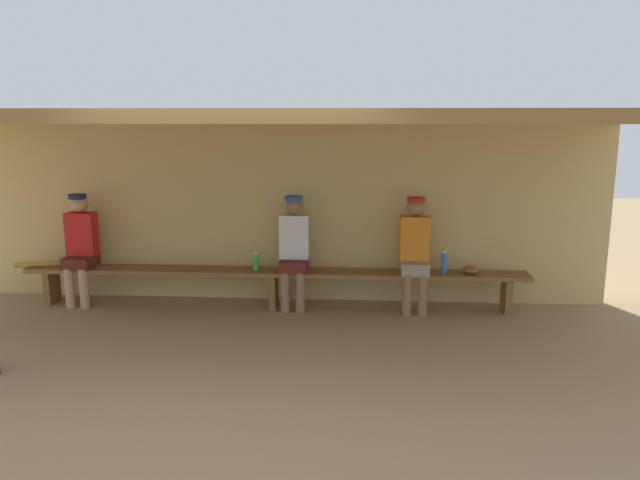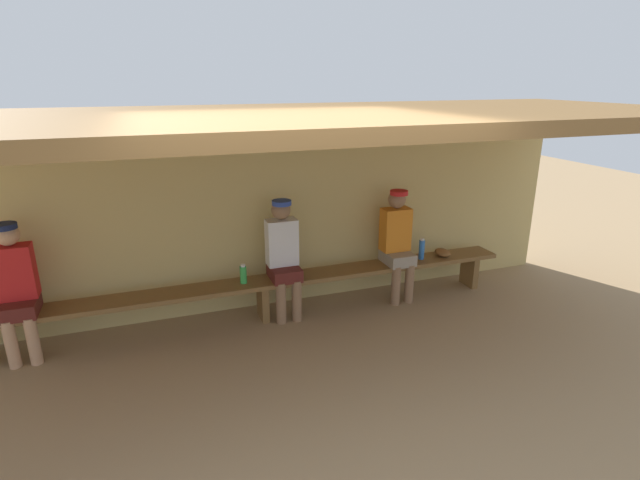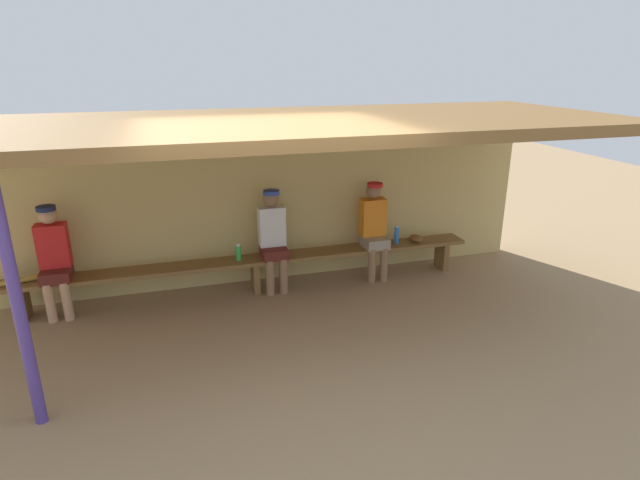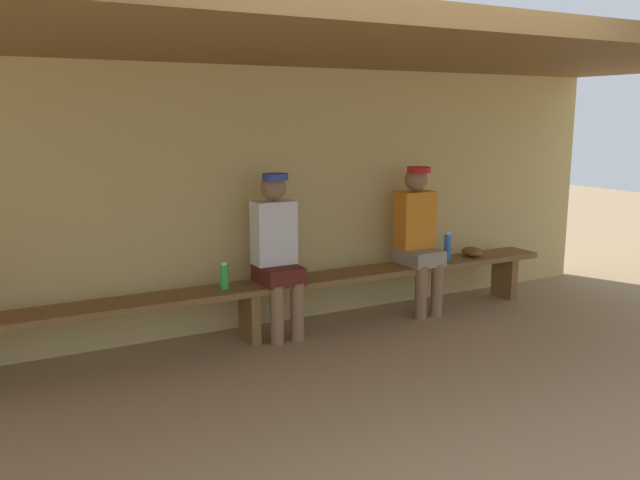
% 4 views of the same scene
% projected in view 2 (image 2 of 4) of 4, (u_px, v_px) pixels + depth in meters
% --- Properties ---
extents(ground_plane, '(24.00, 24.00, 0.00)m').
position_uv_depth(ground_plane, '(307.00, 397.00, 4.23)').
color(ground_plane, '#9E7F59').
extents(back_wall, '(8.00, 0.20, 2.20)m').
position_uv_depth(back_wall, '(251.00, 215.00, 5.67)').
color(back_wall, tan).
rests_on(back_wall, ground).
extents(dugout_roof, '(8.00, 2.80, 0.12)m').
position_uv_depth(dugout_roof, '(278.00, 120.00, 4.15)').
color(dugout_roof, brown).
rests_on(dugout_roof, back_wall).
extents(bench, '(6.00, 0.36, 0.46)m').
position_uv_depth(bench, '(262.00, 287.00, 5.50)').
color(bench, brown).
rests_on(bench, ground).
extents(player_leftmost, '(0.34, 0.42, 1.34)m').
position_uv_depth(player_leftmost, '(16.00, 285.00, 4.63)').
color(player_leftmost, '#591E19').
rests_on(player_leftmost, ground).
extents(player_in_blue, '(0.34, 0.42, 1.34)m').
position_uv_depth(player_in_blue, '(283.00, 253.00, 5.47)').
color(player_in_blue, '#591E19').
rests_on(player_in_blue, ground).
extents(player_in_red, '(0.34, 0.42, 1.34)m').
position_uv_depth(player_in_red, '(397.00, 240.00, 5.92)').
color(player_in_red, gray).
rests_on(player_in_red, ground).
extents(water_bottle_green, '(0.07, 0.07, 0.27)m').
position_uv_depth(water_bottle_green, '(422.00, 249.00, 6.08)').
color(water_bottle_green, blue).
rests_on(water_bottle_green, bench).
extents(water_bottle_clear, '(0.07, 0.07, 0.22)m').
position_uv_depth(water_bottle_clear, '(243.00, 274.00, 5.37)').
color(water_bottle_clear, green).
rests_on(water_bottle_clear, bench).
extents(baseball_glove_dark_brown, '(0.18, 0.24, 0.09)m').
position_uv_depth(baseball_glove_dark_brown, '(442.00, 253.00, 6.21)').
color(baseball_glove_dark_brown, brown).
rests_on(baseball_glove_dark_brown, bench).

